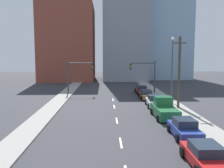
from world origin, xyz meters
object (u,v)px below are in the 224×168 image
(traffic_signal_left, at_px, (76,72))
(pickup_truck_green, at_px, (164,109))
(traffic_signal_right, at_px, (147,72))
(sedan_red, at_px, (205,156))
(street_lamp, at_px, (172,66))
(sedan_brown, at_px, (146,95))
(sedan_white, at_px, (154,101))
(sedan_maroon, at_px, (141,90))
(utility_pole_right_mid, at_px, (179,72))
(sedan_blue, at_px, (184,129))

(traffic_signal_left, relative_size, pickup_truck_green, 1.10)
(traffic_signal_right, bearing_deg, sedan_red, -92.64)
(traffic_signal_right, bearing_deg, street_lamp, -79.05)
(street_lamp, relative_size, sedan_brown, 1.99)
(traffic_signal_left, distance_m, traffic_signal_right, 12.58)
(traffic_signal_right, xyz_separation_m, street_lamp, (1.84, -9.50, 1.49))
(sedan_brown, bearing_deg, sedan_white, -88.73)
(street_lamp, bearing_deg, sedan_white, -147.33)
(sedan_maroon, bearing_deg, utility_pole_right_mid, -77.71)
(sedan_maroon, bearing_deg, pickup_truck_green, -90.24)
(traffic_signal_left, height_order, traffic_signal_right, same)
(utility_pole_right_mid, height_order, sedan_white, utility_pole_right_mid)
(traffic_signal_right, xyz_separation_m, utility_pole_right_mid, (1.88, -12.71, 0.86))
(sedan_red, height_order, sedan_blue, sedan_blue)
(sedan_brown, bearing_deg, traffic_signal_right, 79.60)
(utility_pole_right_mid, bearing_deg, pickup_truck_green, -122.71)
(street_lamp, distance_m, sedan_brown, 6.88)
(traffic_signal_right, xyz_separation_m, sedan_brown, (-1.02, -5.31, -3.16))
(traffic_signal_left, relative_size, sedan_maroon, 1.24)
(traffic_signal_right, height_order, sedan_blue, traffic_signal_right)
(pickup_truck_green, bearing_deg, sedan_maroon, 89.38)
(traffic_signal_left, xyz_separation_m, sedan_maroon, (11.64, 0.09, -3.15))
(traffic_signal_left, distance_m, sedan_red, 31.56)
(sedan_white, bearing_deg, street_lamp, 35.25)
(street_lamp, xyz_separation_m, sedan_maroon, (-2.78, 9.60, -4.64))
(sedan_blue, bearing_deg, street_lamp, 79.48)
(sedan_red, relative_size, sedan_brown, 0.98)
(sedan_brown, xyz_separation_m, sedan_maroon, (0.08, 5.41, 0.01))
(street_lamp, bearing_deg, pickup_truck_green, -110.16)
(sedan_maroon, bearing_deg, street_lamp, -74.00)
(sedan_red, height_order, sedan_white, sedan_white)
(traffic_signal_right, relative_size, street_lamp, 0.63)
(traffic_signal_left, distance_m, sedan_brown, 13.11)
(traffic_signal_left, xyz_separation_m, sedan_blue, (11.72, -23.75, -3.10))
(traffic_signal_right, distance_m, pickup_truck_green, 17.43)
(sedan_blue, xyz_separation_m, pickup_truck_green, (-0.12, 6.60, 0.19))
(pickup_truck_green, height_order, sedan_maroon, pickup_truck_green)
(sedan_blue, xyz_separation_m, sedan_white, (-0.08, 12.47, -0.01))
(traffic_signal_left, distance_m, street_lamp, 17.33)
(sedan_red, bearing_deg, pickup_truck_green, 88.86)
(sedan_red, height_order, sedan_maroon, sedan_red)
(pickup_truck_green, bearing_deg, sedan_white, 89.13)
(utility_pole_right_mid, xyz_separation_m, sedan_white, (-2.82, 1.43, -3.97))
(utility_pole_right_mid, height_order, sedan_red, utility_pole_right_mid)
(traffic_signal_right, xyz_separation_m, pickup_truck_green, (-0.97, -17.16, -2.92))
(traffic_signal_right, distance_m, sedan_white, 11.74)
(traffic_signal_left, height_order, street_lamp, street_lamp)
(utility_pole_right_mid, relative_size, sedan_blue, 2.09)
(sedan_red, relative_size, sedan_blue, 1.04)
(sedan_red, bearing_deg, traffic_signal_left, 111.59)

